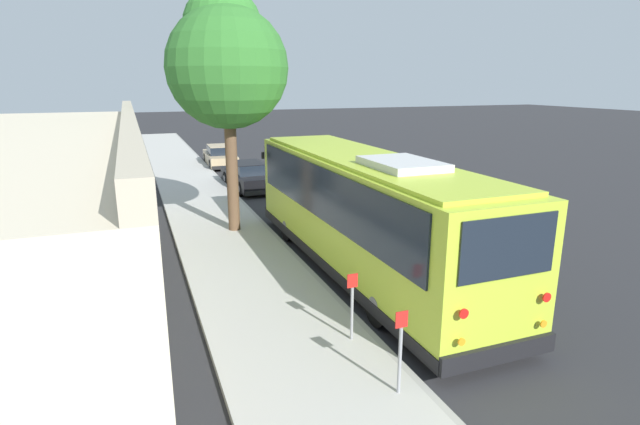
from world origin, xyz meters
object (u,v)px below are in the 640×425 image
object	(u,v)px
sign_post_near	(400,351)
shuttle_bus	(363,207)
sign_post_far	(352,306)
fire_hydrant	(230,192)
parked_sedan_black	(248,176)
parked_sedan_tan	(220,156)
street_tree	(226,60)

from	to	relation	value
sign_post_near	shuttle_bus	bearing A→B (deg)	-19.52
sign_post_far	fire_hydrant	distance (m)	12.58
shuttle_bus	parked_sedan_black	size ratio (longest dim) A/B	2.43
parked_sedan_tan	sign_post_near	distance (m)	24.93
sign_post_near	fire_hydrant	distance (m)	14.47
fire_hydrant	sign_post_far	bearing A→B (deg)	179.95
street_tree	parked_sedan_black	bearing A→B (deg)	-16.73
street_tree	fire_hydrant	bearing A→B (deg)	-9.36
sign_post_near	fire_hydrant	world-z (taller)	sign_post_near
street_tree	sign_post_near	distance (m)	11.51
shuttle_bus	street_tree	xyz separation A→B (m)	(4.80, 2.64, 3.99)
shuttle_bus	sign_post_near	world-z (taller)	shuttle_bus
parked_sedan_black	sign_post_far	distance (m)	15.64
shuttle_bus	sign_post_far	bearing A→B (deg)	151.47
parked_sedan_tan	fire_hydrant	bearing A→B (deg)	174.52
parked_sedan_tan	parked_sedan_black	bearing A→B (deg)	-177.36
street_tree	sign_post_far	bearing A→B (deg)	-175.57
parked_sedan_tan	shuttle_bus	bearing A→B (deg)	-176.20
sign_post_near	sign_post_far	world-z (taller)	sign_post_near
shuttle_bus	sign_post_near	xyz separation A→B (m)	(-5.60, 1.98, -0.91)
parked_sedan_black	street_tree	world-z (taller)	street_tree
parked_sedan_black	street_tree	xyz separation A→B (m)	(-7.06, 2.12, 5.19)
parked_sedan_black	shuttle_bus	bearing A→B (deg)	179.38
shuttle_bus	fire_hydrant	world-z (taller)	shuttle_bus
parked_sedan_black	sign_post_near	size ratio (longest dim) A/B	3.21
parked_sedan_tan	street_tree	distance (m)	15.53
parked_sedan_black	street_tree	size ratio (longest dim) A/B	0.59
parked_sedan_black	fire_hydrant	world-z (taller)	parked_sedan_black
street_tree	sign_post_far	xyz separation A→B (m)	(-8.51, -0.66, -4.94)
shuttle_bus	fire_hydrant	xyz separation A→B (m)	(8.87, 1.97, -1.26)
sign_post_far	sign_post_near	bearing A→B (deg)	180.00
parked_sedan_black	street_tree	bearing A→B (deg)	160.12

